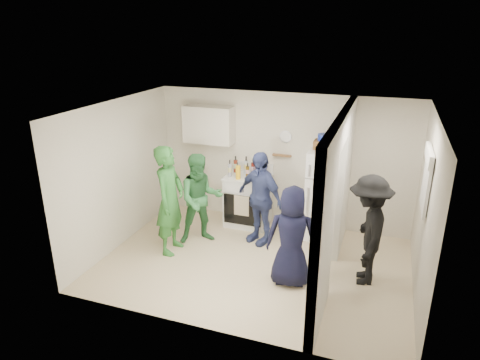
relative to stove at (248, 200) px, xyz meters
name	(u,v)px	position (x,y,z in m)	size (l,w,h in m)	color
floor	(254,263)	(0.56, -1.37, -0.49)	(4.80, 4.80, 0.00)	beige
wall_back	(282,160)	(0.56, 0.33, 0.76)	(4.80, 4.80, 0.00)	silver
wall_front	(211,242)	(0.56, -3.07, 0.76)	(4.80, 4.80, 0.00)	silver
wall_left	(119,174)	(-1.84, -1.37, 0.76)	(3.40, 3.40, 0.00)	silver
wall_right	(426,213)	(2.96, -1.37, 0.76)	(3.40, 3.40, 0.00)	silver
ceiling	(256,109)	(0.56, -1.37, 2.01)	(4.80, 4.80, 0.00)	white
partition_pier_back	(344,177)	(1.76, -0.27, 0.76)	(0.12, 1.20, 2.50)	silver
partition_pier_front	(323,236)	(1.76, -2.47, 0.76)	(0.12, 1.20, 2.50)	silver
partition_header	(341,130)	(1.76, -1.37, 1.81)	(0.12, 1.00, 0.40)	silver
stove	(248,200)	(0.00, 0.00, 0.00)	(0.82, 0.68, 0.98)	white
upper_cabinet	(209,125)	(-0.84, 0.15, 1.36)	(0.95, 0.34, 0.70)	silver
fridge	(326,194)	(1.46, -0.03, 0.32)	(0.67, 0.65, 1.62)	white
wicker_basket	(324,145)	(1.36, 0.02, 1.20)	(0.35, 0.25, 0.15)	brown
blue_bowl	(325,137)	(1.36, 0.02, 1.33)	(0.24, 0.24, 0.11)	navy
yellow_cup_stack_top	(343,146)	(1.68, -0.13, 1.25)	(0.09, 0.09, 0.25)	yellow
wall_clock	(286,137)	(0.61, 0.31, 1.21)	(0.22, 0.22, 0.03)	white
spice_shelf	(282,155)	(0.56, 0.28, 0.86)	(0.35, 0.08, 0.03)	olive
nook_window	(428,180)	(2.94, -1.17, 1.16)	(0.03, 0.70, 0.80)	black
nook_window_frame	(427,180)	(2.93, -1.17, 1.16)	(0.04, 0.76, 0.86)	white
nook_valance	(429,155)	(2.90, -1.17, 1.51)	(0.04, 0.82, 0.18)	white
yellow_cup_stack_stove	(238,172)	(-0.12, -0.22, 0.61)	(0.09, 0.09, 0.25)	yellow
red_cup	(256,178)	(0.22, -0.20, 0.55)	(0.09, 0.09, 0.12)	#BE330C
person_green_left	(170,200)	(-0.88, -1.41, 0.43)	(0.67, 0.44, 1.84)	#2F722D
person_green_center	(201,199)	(-0.55, -0.93, 0.31)	(0.78, 0.61, 1.60)	#357841
person_denim	(260,198)	(0.41, -0.61, 0.34)	(0.97, 0.40, 1.65)	navy
person_navy	(292,237)	(1.22, -1.70, 0.27)	(0.74, 0.48, 1.52)	black
person_nook	(368,230)	(2.25, -1.28, 0.34)	(1.07, 0.62, 1.66)	black
bottle_a	(236,164)	(-0.30, 0.13, 0.65)	(0.08, 0.08, 0.32)	maroon
bottle_b	(237,169)	(-0.19, -0.07, 0.62)	(0.06, 0.06, 0.26)	#143E25
bottle_c	(246,165)	(-0.09, 0.14, 0.65)	(0.08, 0.08, 0.33)	silver
bottle_d	(247,170)	(0.01, -0.07, 0.62)	(0.06, 0.06, 0.27)	#5C4610
bottle_e	(256,167)	(0.10, 0.16, 0.62)	(0.07, 0.07, 0.27)	#A7AFB9
bottle_f	(258,169)	(0.18, 0.03, 0.64)	(0.07, 0.07, 0.30)	#143815
bottle_g	(265,168)	(0.28, 0.14, 0.62)	(0.07, 0.07, 0.27)	brown
bottle_h	(230,168)	(-0.31, -0.13, 0.65)	(0.07, 0.07, 0.32)	#A4A5B0
bottle_i	(253,167)	(0.06, 0.10, 0.64)	(0.07, 0.07, 0.31)	#53140E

